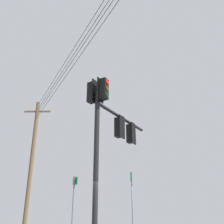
% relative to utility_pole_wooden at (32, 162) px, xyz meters
% --- Properties ---
extents(signal_mast_assembly, '(3.94, 2.62, 6.69)m').
position_rel_utility_pole_wooden_xyz_m(signal_mast_assembly, '(-0.52, 12.80, -0.83)').
color(signal_mast_assembly, black).
rests_on(signal_mast_assembly, ground).
extents(utility_pole_wooden, '(2.09, 1.22, 10.94)m').
position_rel_utility_pole_wooden_xyz_m(utility_pole_wooden, '(0.00, 0.00, 0.00)').
color(utility_pole_wooden, brown).
rests_on(utility_pole_wooden, ground).
extents(route_sign_primary, '(0.12, 0.32, 2.93)m').
position_rel_utility_pole_wooden_xyz_m(route_sign_primary, '(0.39, 11.50, -3.88)').
color(route_sign_primary, slate).
rests_on(route_sign_primary, ground).
extents(route_sign_secondary, '(0.17, 0.26, 3.12)m').
position_rel_utility_pole_wooden_xyz_m(route_sign_secondary, '(-1.76, 12.52, -3.79)').
color(route_sign_secondary, slate).
rests_on(route_sign_secondary, ground).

